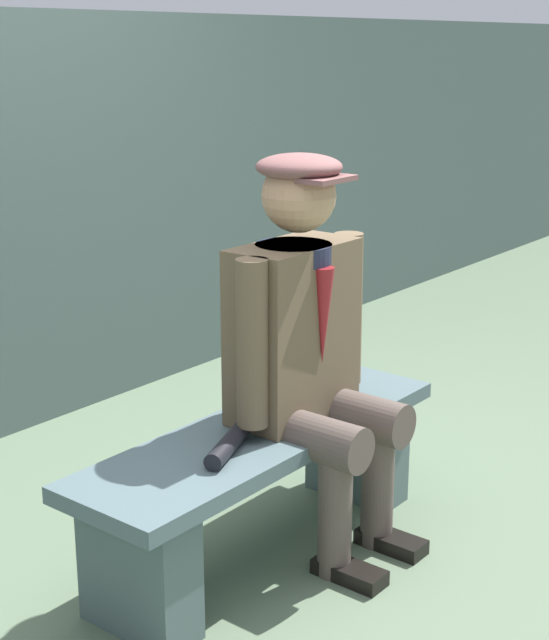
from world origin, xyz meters
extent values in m
plane|color=#586B53|center=(0.00, 0.00, 0.00)|extent=(30.00, 30.00, 0.00)
cube|color=#495E62|center=(0.00, 0.00, 0.42)|extent=(1.44, 0.43, 0.05)
cube|color=#4B5E5F|center=(-0.56, 0.00, 0.20)|extent=(0.16, 0.36, 0.39)
cube|color=#4B5E5F|center=(0.56, 0.00, 0.20)|extent=(0.16, 0.36, 0.39)
cube|color=brown|center=(-0.16, 0.00, 0.74)|extent=(0.45, 0.23, 0.58)
cylinder|color=#1E2338|center=(-0.16, 0.00, 1.00)|extent=(0.25, 0.25, 0.06)
cone|color=maroon|center=(-0.16, 0.12, 0.81)|extent=(0.07, 0.07, 0.32)
sphere|color=tan|center=(-0.16, 0.02, 1.19)|extent=(0.24, 0.24, 0.24)
ellipsoid|color=brown|center=(-0.16, 0.02, 1.28)|extent=(0.27, 0.27, 0.08)
cube|color=brown|center=(-0.16, 0.13, 1.25)|extent=(0.19, 0.11, 0.02)
cylinder|color=#52453F|center=(-0.29, 0.13, 0.45)|extent=(0.15, 0.46, 0.15)
cylinder|color=#52453F|center=(-0.29, 0.27, 0.22)|extent=(0.11, 0.11, 0.45)
cube|color=black|center=(-0.29, 0.33, 0.03)|extent=(0.10, 0.24, 0.05)
cylinder|color=brown|center=(-0.42, 0.04, 0.76)|extent=(0.11, 0.11, 0.53)
cylinder|color=#52453F|center=(-0.04, 0.13, 0.45)|extent=(0.15, 0.46, 0.15)
cylinder|color=#52453F|center=(-0.04, 0.27, 0.22)|extent=(0.11, 0.11, 0.45)
cube|color=black|center=(-0.04, 0.33, 0.03)|extent=(0.10, 0.24, 0.05)
cylinder|color=brown|center=(0.09, 0.04, 0.76)|extent=(0.11, 0.11, 0.53)
cylinder|color=black|center=(0.22, 0.05, 0.48)|extent=(0.28, 0.16, 0.06)
camera|label=1|loc=(2.25, 1.85, 1.65)|focal=54.44mm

